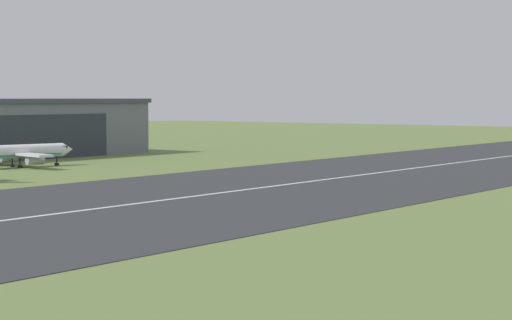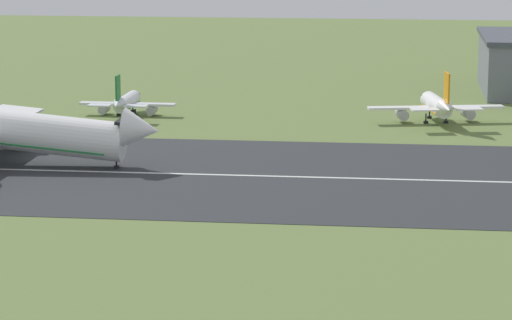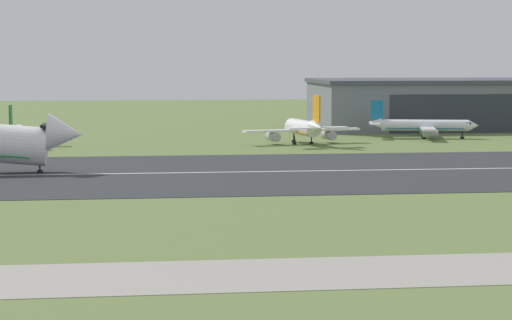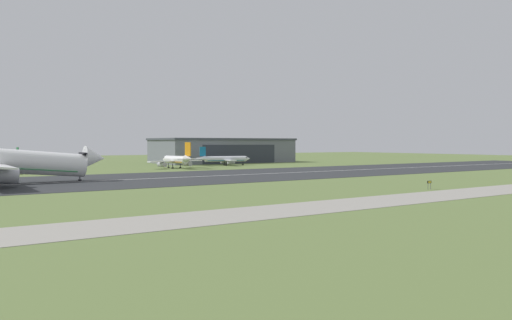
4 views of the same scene
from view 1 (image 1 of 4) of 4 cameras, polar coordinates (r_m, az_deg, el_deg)
name	(u,v)px [view 1 (image 1 of 4)]	position (r m, az deg, el deg)	size (l,w,h in m)	color
runway_strip	(147,202)	(116.75, -6.26, -2.43)	(363.22, 52.41, 0.06)	#2B2D30
runway_centreline	(147,202)	(116.75, -6.26, -2.41)	(326.90, 0.70, 0.01)	silver
airplane_parked_west	(15,152)	(177.95, -13.61, 0.45)	(23.56, 19.62, 8.01)	silver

